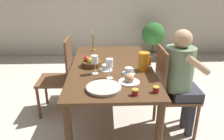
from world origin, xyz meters
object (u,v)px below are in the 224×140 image
(red_pitcher, at_px, (144,61))
(fruit_bowl, at_px, (91,62))
(teacup_near_person, at_px, (129,71))
(jam_jar_amber, at_px, (135,92))
(jam_jar_red, at_px, (156,89))
(chair_person_side, at_px, (170,90))
(bread_plate, at_px, (129,80))
(person_seated, at_px, (182,75))
(candlestick_tall, at_px, (93,43))
(wine_glass_juice, at_px, (110,64))
(potted_plant, at_px, (153,36))
(wine_glass_water, at_px, (95,60))
(teacup_across, at_px, (106,68))
(serving_tray, at_px, (104,88))
(chair_opposite, at_px, (61,75))

(red_pitcher, height_order, fruit_bowl, red_pitcher)
(teacup_near_person, relative_size, jam_jar_amber, 2.41)
(teacup_near_person, distance_m, jam_jar_red, 0.47)
(chair_person_side, distance_m, red_pitcher, 0.43)
(bread_plate, distance_m, jam_jar_red, 0.30)
(person_seated, distance_m, red_pitcher, 0.42)
(candlestick_tall, bearing_deg, chair_person_side, -44.05)
(wine_glass_juice, xyz_separation_m, jam_jar_red, (0.39, -0.31, -0.12))
(jam_jar_red, relative_size, potted_plant, 0.07)
(candlestick_tall, bearing_deg, wine_glass_water, -86.23)
(jam_jar_amber, distance_m, jam_jar_red, 0.19)
(wine_glass_water, relative_size, teacup_across, 1.42)
(wine_glass_water, height_order, serving_tray, wine_glass_water)
(red_pitcher, height_order, serving_tray, red_pitcher)
(wine_glass_water, relative_size, candlestick_tall, 0.70)
(fruit_bowl, bearing_deg, jam_jar_red, -48.37)
(teacup_near_person, bearing_deg, serving_tray, -125.91)
(chair_opposite, height_order, wine_glass_juice, chair_opposite)
(person_seated, relative_size, fruit_bowl, 5.36)
(wine_glass_water, height_order, teacup_across, wine_glass_water)
(chair_person_side, xyz_separation_m, wine_glass_juice, (-0.67, -0.12, 0.36))
(wine_glass_juice, bearing_deg, fruit_bowl, 119.49)
(red_pitcher, relative_size, fruit_bowl, 0.90)
(serving_tray, relative_size, potted_plant, 0.38)
(chair_opposite, relative_size, jam_jar_red, 16.91)
(teacup_near_person, distance_m, potted_plant, 2.59)
(chair_person_side, relative_size, wine_glass_juice, 4.82)
(chair_opposite, xyz_separation_m, teacup_across, (0.58, -0.38, 0.23))
(chair_opposite, relative_size, serving_tray, 3.13)
(wine_glass_water, xyz_separation_m, wine_glass_juice, (0.15, -0.12, 0.00))
(red_pitcher, relative_size, wine_glass_juice, 0.97)
(chair_opposite, distance_m, person_seated, 1.47)
(teacup_across, height_order, serving_tray, teacup_across)
(wine_glass_water, xyz_separation_m, teacup_near_person, (0.35, -0.01, -0.12))
(jam_jar_red, bearing_deg, teacup_across, 129.06)
(jam_jar_amber, xyz_separation_m, potted_plant, (0.79, 2.94, -0.21))
(chair_person_side, relative_size, red_pitcher, 4.95)
(serving_tray, bearing_deg, red_pitcher, 46.18)
(red_pitcher, height_order, wine_glass_water, same)
(chair_person_side, relative_size, teacup_across, 7.02)
(potted_plant, bearing_deg, serving_tray, -110.53)
(serving_tray, bearing_deg, candlestick_tall, 96.82)
(chair_person_side, distance_m, wine_glass_water, 0.89)
(person_seated, height_order, jam_jar_amber, person_seated)
(fruit_bowl, height_order, potted_plant, fruit_bowl)
(person_seated, bearing_deg, teacup_near_person, -92.58)
(red_pitcher, bearing_deg, serving_tray, -133.82)
(jam_jar_red, bearing_deg, wine_glass_water, 141.05)
(serving_tray, bearing_deg, bread_plate, 30.02)
(red_pitcher, height_order, potted_plant, red_pitcher)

